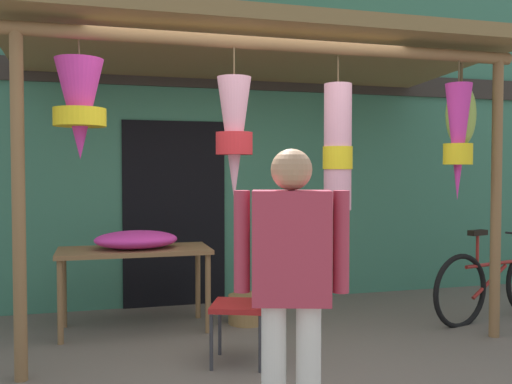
% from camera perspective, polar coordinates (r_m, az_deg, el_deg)
% --- Properties ---
extents(ground_plane, '(30.00, 30.00, 0.00)m').
position_cam_1_polar(ground_plane, '(4.38, 0.79, -17.36)').
color(ground_plane, '#60564C').
extents(shop_facade, '(9.66, 0.29, 4.01)m').
position_cam_1_polar(shop_facade, '(6.38, -5.07, 6.97)').
color(shop_facade, '#387056').
rests_on(shop_facade, ground_plane).
extents(market_stall_canopy, '(4.39, 2.63, 2.67)m').
position_cam_1_polar(market_stall_canopy, '(5.34, -0.13, 11.82)').
color(market_stall_canopy, brown).
rests_on(market_stall_canopy, ground_plane).
extents(display_table, '(1.36, 0.64, 0.75)m').
position_cam_1_polar(display_table, '(5.33, -12.14, -6.47)').
color(display_table, brown).
rests_on(display_table, ground_plane).
extents(flower_heap_on_table, '(0.75, 0.52, 0.17)m').
position_cam_1_polar(flower_heap_on_table, '(5.28, -11.80, -4.71)').
color(flower_heap_on_table, '#D13399').
rests_on(flower_heap_on_table, display_table).
extents(folding_chair, '(0.52, 0.52, 0.84)m').
position_cam_1_polar(folding_chair, '(4.35, -0.71, -10.61)').
color(folding_chair, '#AD1E1E').
rests_on(folding_chair, ground_plane).
extents(wicker_basket_spare, '(0.37, 0.37, 0.27)m').
position_cam_1_polar(wicker_basket_spare, '(5.55, -0.85, -11.70)').
color(wicker_basket_spare, olive).
rests_on(wicker_basket_spare, ground_plane).
extents(parked_bicycle, '(1.71, 0.57, 0.92)m').
position_cam_1_polar(parked_bicycle, '(6.13, 23.00, -8.50)').
color(parked_bicycle, black).
rests_on(parked_bicycle, ground_plane).
extents(customer_foreground, '(0.57, 0.33, 1.58)m').
position_cam_1_polar(customer_foreground, '(2.95, 3.57, -8.36)').
color(customer_foreground, silver).
rests_on(customer_foreground, ground_plane).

